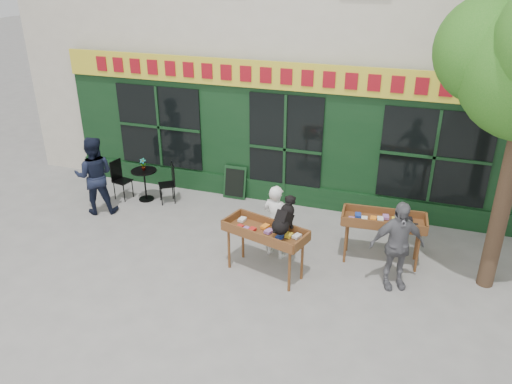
% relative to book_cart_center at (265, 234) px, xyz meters
% --- Properties ---
extents(ground, '(80.00, 80.00, 0.00)m').
position_rel_book_cart_center_xyz_m(ground, '(-0.49, 0.65, -0.82)').
color(ground, slate).
rests_on(ground, ground).
extents(book_cart_center, '(1.61, 1.00, 0.99)m').
position_rel_book_cart_center_xyz_m(book_cart_center, '(0.00, 0.00, 0.00)').
color(book_cart_center, brown).
rests_on(book_cart_center, ground).
extents(dog, '(0.49, 0.67, 0.60)m').
position_rel_book_cart_center_xyz_m(dog, '(0.35, -0.05, 0.47)').
color(dog, black).
rests_on(dog, book_cart_center).
extents(woman, '(0.62, 0.49, 1.48)m').
position_rel_book_cart_center_xyz_m(woman, '(0.00, 0.65, -0.08)').
color(woman, silver).
rests_on(woman, ground).
extents(book_cart_right, '(1.54, 0.73, 0.99)m').
position_rel_book_cart_center_xyz_m(book_cart_right, '(1.95, 1.12, 0.00)').
color(book_cart_right, brown).
rests_on(book_cart_right, ground).
extents(man_right, '(1.04, 0.76, 1.63)m').
position_rel_book_cart_center_xyz_m(man_right, '(2.25, 0.37, -0.01)').
color(man_right, '#5C5B60').
rests_on(man_right, ground).
extents(bistro_table, '(0.60, 0.60, 0.76)m').
position_rel_book_cart_center_xyz_m(bistro_table, '(-3.67, 2.04, -0.28)').
color(bistro_table, black).
rests_on(bistro_table, ground).
extents(bistro_chair_left, '(0.42, 0.41, 0.95)m').
position_rel_book_cart_center_xyz_m(bistro_chair_left, '(-4.31, 1.96, -0.26)').
color(bistro_chair_left, black).
rests_on(bistro_chair_left, ground).
extents(bistro_chair_right, '(0.51, 0.51, 0.95)m').
position_rel_book_cart_center_xyz_m(bistro_chair_right, '(-3.05, 2.15, -0.26)').
color(bistro_chair_right, black).
rests_on(bistro_chair_right, ground).
extents(potted_plant, '(0.17, 0.12, 0.30)m').
position_rel_book_cart_center_xyz_m(potted_plant, '(-3.67, 2.04, 0.09)').
color(potted_plant, gray).
rests_on(potted_plant, bistro_table).
extents(man_left, '(1.08, 0.99, 1.79)m').
position_rel_book_cart_center_xyz_m(man_left, '(-4.37, 1.14, 0.07)').
color(man_left, black).
rests_on(man_left, ground).
extents(chalkboard, '(0.56, 0.20, 0.79)m').
position_rel_book_cart_center_xyz_m(chalkboard, '(-1.69, 2.84, -0.42)').
color(chalkboard, black).
rests_on(chalkboard, ground).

